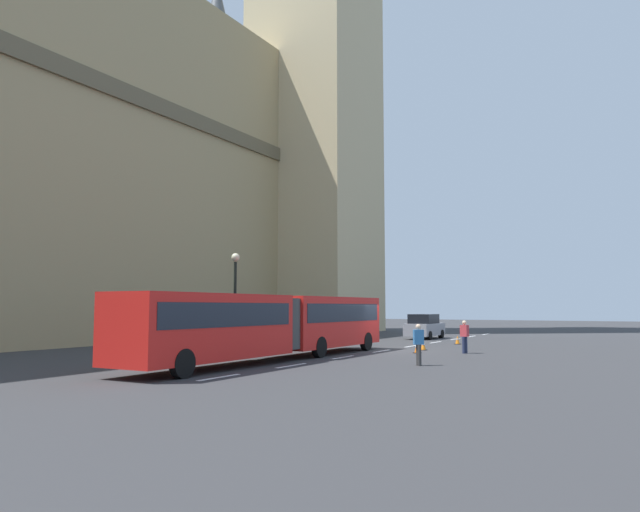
# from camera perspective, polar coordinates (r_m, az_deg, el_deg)

# --- Properties ---
(ground_plane) EXTENTS (160.00, 160.00, 0.00)m
(ground_plane) POSITION_cam_1_polar(r_m,az_deg,el_deg) (33.32, 6.45, -9.01)
(ground_plane) COLOR #333335
(lane_centre_marking) EXTENTS (39.00, 0.16, 0.01)m
(lane_centre_marking) POSITION_cam_1_polar(r_m,az_deg,el_deg) (36.90, 8.82, -8.58)
(lane_centre_marking) COLOR silver
(lane_centre_marking) RESTS_ON ground_plane
(articulated_bus) EXTENTS (17.78, 2.54, 2.90)m
(articulated_bus) POSITION_cam_1_polar(r_m,az_deg,el_deg) (26.96, -4.39, -6.29)
(articulated_bus) COLOR red
(articulated_bus) RESTS_ON ground_plane
(sedan_lead) EXTENTS (4.40, 1.86, 1.85)m
(sedan_lead) POSITION_cam_1_polar(r_m,az_deg,el_deg) (45.66, 10.05, -6.71)
(sedan_lead) COLOR gray
(sedan_lead) RESTS_ON ground_plane
(traffic_cone_west) EXTENTS (0.36, 0.36, 0.58)m
(traffic_cone_west) POSITION_cam_1_polar(r_m,az_deg,el_deg) (31.49, 9.34, -8.70)
(traffic_cone_west) COLOR black
(traffic_cone_west) RESTS_ON ground_plane
(traffic_cone_middle) EXTENTS (0.36, 0.36, 0.58)m
(traffic_cone_middle) POSITION_cam_1_polar(r_m,az_deg,el_deg) (33.63, 9.92, -8.45)
(traffic_cone_middle) COLOR black
(traffic_cone_middle) RESTS_ON ground_plane
(traffic_cone_east) EXTENTS (0.36, 0.36, 0.58)m
(traffic_cone_east) POSITION_cam_1_polar(r_m,az_deg,el_deg) (39.37, 13.10, -7.87)
(traffic_cone_east) COLOR black
(traffic_cone_east) RESTS_ON ground_plane
(street_lamp) EXTENTS (0.44, 0.44, 5.27)m
(street_lamp) POSITION_cam_1_polar(r_m,az_deg,el_deg) (31.97, -8.19, -3.69)
(street_lamp) COLOR black
(street_lamp) RESTS_ON ground_plane
(pedestrian_near_cones) EXTENTS (0.43, 0.46, 1.69)m
(pedestrian_near_cones) POSITION_cam_1_polar(r_m,az_deg,el_deg) (24.81, 9.47, -8.28)
(pedestrian_near_cones) COLOR #333333
(pedestrian_near_cones) RESTS_ON ground_plane
(pedestrian_by_kerb) EXTENTS (0.35, 0.45, 1.69)m
(pedestrian_by_kerb) POSITION_cam_1_polar(r_m,az_deg,el_deg) (31.77, 13.76, -7.46)
(pedestrian_by_kerb) COLOR #262D4C
(pedestrian_by_kerb) RESTS_ON ground_plane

